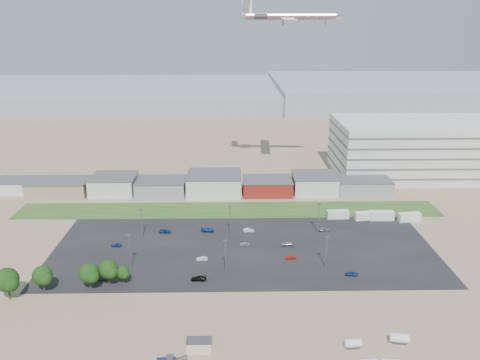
{
  "coord_description": "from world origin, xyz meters",
  "views": [
    {
      "loc": [
        1.52,
        -112.97,
        68.52
      ],
      "look_at": [
        3.87,
        22.0,
        22.31
      ],
      "focal_mm": 35.0,
      "sensor_mm": 36.0,
      "label": 1
    }
  ],
  "objects_px": {
    "box_trailer_a": "(338,214)",
    "parked_car_3": "(199,278)",
    "parked_car_4": "(202,259)",
    "parked_car_5": "(116,245)",
    "parked_car_10": "(101,277)",
    "airliner": "(291,16)",
    "parked_car_9": "(165,231)",
    "parked_car_11": "(249,230)",
    "parked_car_7": "(245,244)",
    "parked_car_1": "(291,257)",
    "storage_tank_nw": "(353,343)",
    "parked_car_6": "(208,230)",
    "parked_car_2": "(351,274)",
    "parked_car_12": "(287,244)",
    "tree_far_left": "(7,282)",
    "portable_shed": "(199,345)",
    "parked_car_8": "(324,229)"
  },
  "relations": [
    {
      "from": "parked_car_5",
      "to": "parked_car_9",
      "type": "relative_size",
      "value": 0.81
    },
    {
      "from": "parked_car_2",
      "to": "portable_shed",
      "type": "bearing_deg",
      "value": -47.75
    },
    {
      "from": "parked_car_8",
      "to": "parked_car_12",
      "type": "xyz_separation_m",
      "value": [
        -14.01,
        -10.82,
        0.04
      ]
    },
    {
      "from": "airliner",
      "to": "parked_car_5",
      "type": "relative_size",
      "value": 13.87
    },
    {
      "from": "parked_car_2",
      "to": "parked_car_12",
      "type": "bearing_deg",
      "value": -134.2
    },
    {
      "from": "storage_tank_nw",
      "to": "parked_car_6",
      "type": "distance_m",
      "value": 69.83
    },
    {
      "from": "tree_far_left",
      "to": "parked_car_10",
      "type": "height_order",
      "value": "tree_far_left"
    },
    {
      "from": "parked_car_9",
      "to": "parked_car_1",
      "type": "bearing_deg",
      "value": -108.84
    },
    {
      "from": "parked_car_2",
      "to": "parked_car_4",
      "type": "relative_size",
      "value": 1.04
    },
    {
      "from": "parked_car_3",
      "to": "parked_car_11",
      "type": "xyz_separation_m",
      "value": [
        15.09,
        31.23,
        -0.01
      ]
    },
    {
      "from": "parked_car_4",
      "to": "parked_car_6",
      "type": "distance_m",
      "value": 20.16
    },
    {
      "from": "airliner",
      "to": "parked_car_11",
      "type": "relative_size",
      "value": 12.12
    },
    {
      "from": "tree_far_left",
      "to": "parked_car_2",
      "type": "height_order",
      "value": "tree_far_left"
    },
    {
      "from": "parked_car_3",
      "to": "airliner",
      "type": "bearing_deg",
      "value": 160.92
    },
    {
      "from": "parked_car_4",
      "to": "parked_car_11",
      "type": "height_order",
      "value": "parked_car_11"
    },
    {
      "from": "airliner",
      "to": "parked_car_11",
      "type": "height_order",
      "value": "airliner"
    },
    {
      "from": "box_trailer_a",
      "to": "parked_car_3",
      "type": "bearing_deg",
      "value": -142.07
    },
    {
      "from": "storage_tank_nw",
      "to": "parked_car_9",
      "type": "height_order",
      "value": "storage_tank_nw"
    },
    {
      "from": "portable_shed",
      "to": "parked_car_8",
      "type": "relative_size",
      "value": 1.55
    },
    {
      "from": "parked_car_6",
      "to": "box_trailer_a",
      "type": "bearing_deg",
      "value": -70.96
    },
    {
      "from": "parked_car_1",
      "to": "parked_car_6",
      "type": "bearing_deg",
      "value": -129.52
    },
    {
      "from": "airliner",
      "to": "parked_car_8",
      "type": "distance_m",
      "value": 90.29
    },
    {
      "from": "parked_car_7",
      "to": "parked_car_1",
      "type": "bearing_deg",
      "value": 55.71
    },
    {
      "from": "parked_car_1",
      "to": "parked_car_12",
      "type": "xyz_separation_m",
      "value": [
        -0.19,
        8.75,
        0.08
      ]
    },
    {
      "from": "parked_car_3",
      "to": "parked_car_10",
      "type": "bearing_deg",
      "value": -90.38
    },
    {
      "from": "box_trailer_a",
      "to": "parked_car_1",
      "type": "relative_size",
      "value": 2.26
    },
    {
      "from": "parked_car_6",
      "to": "parked_car_9",
      "type": "relative_size",
      "value": 1.12
    },
    {
      "from": "parked_car_9",
      "to": "parked_car_11",
      "type": "relative_size",
      "value": 1.07
    },
    {
      "from": "parked_car_2",
      "to": "parked_car_12",
      "type": "xyz_separation_m",
      "value": [
        -16.18,
        18.73,
        0.07
      ]
    },
    {
      "from": "parked_car_9",
      "to": "parked_car_10",
      "type": "relative_size",
      "value": 0.91
    },
    {
      "from": "parked_car_3",
      "to": "parked_car_9",
      "type": "xyz_separation_m",
      "value": [
        -13.42,
        31.08,
        -0.06
      ]
    },
    {
      "from": "box_trailer_a",
      "to": "parked_car_6",
      "type": "distance_m",
      "value": 48.22
    },
    {
      "from": "parked_car_4",
      "to": "storage_tank_nw",
      "type": "bearing_deg",
      "value": 36.67
    },
    {
      "from": "parked_car_12",
      "to": "parked_car_8",
      "type": "bearing_deg",
      "value": 129.44
    },
    {
      "from": "tree_far_left",
      "to": "parked_car_1",
      "type": "relative_size",
      "value": 2.83
    },
    {
      "from": "parked_car_9",
      "to": "box_trailer_a",
      "type": "bearing_deg",
      "value": -73.04
    },
    {
      "from": "box_trailer_a",
      "to": "parked_car_5",
      "type": "distance_m",
      "value": 78.58
    },
    {
      "from": "parked_car_2",
      "to": "parked_car_10",
      "type": "xyz_separation_m",
      "value": [
        -70.34,
        -0.8,
        0.04
      ]
    },
    {
      "from": "portable_shed",
      "to": "parked_car_10",
      "type": "xyz_separation_m",
      "value": [
        -29.36,
        30.39,
        -0.78
      ]
    },
    {
      "from": "portable_shed",
      "to": "parked_car_1",
      "type": "xyz_separation_m",
      "value": [
        24.99,
        41.18,
        -0.84
      ]
    },
    {
      "from": "airliner",
      "to": "parked_car_10",
      "type": "relative_size",
      "value": 10.33
    },
    {
      "from": "parked_car_5",
      "to": "parked_car_10",
      "type": "distance_m",
      "value": 19.98
    },
    {
      "from": "airliner",
      "to": "parked_car_3",
      "type": "relative_size",
      "value": 10.58
    },
    {
      "from": "box_trailer_a",
      "to": "parked_car_5",
      "type": "bearing_deg",
      "value": -167.75
    },
    {
      "from": "box_trailer_a",
      "to": "tree_far_left",
      "type": "relative_size",
      "value": 0.8
    },
    {
      "from": "portable_shed",
      "to": "parked_car_12",
      "type": "distance_m",
      "value": 55.75
    },
    {
      "from": "parked_car_6",
      "to": "airliner",
      "type": "bearing_deg",
      "value": -23.77
    },
    {
      "from": "parked_car_4",
      "to": "parked_car_5",
      "type": "bearing_deg",
      "value": -113.71
    },
    {
      "from": "portable_shed",
      "to": "box_trailer_a",
      "type": "bearing_deg",
      "value": 57.75
    },
    {
      "from": "parked_car_1",
      "to": "parked_car_4",
      "type": "xyz_separation_m",
      "value": [
        -26.84,
        -0.35,
        -0.03
      ]
    }
  ]
}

